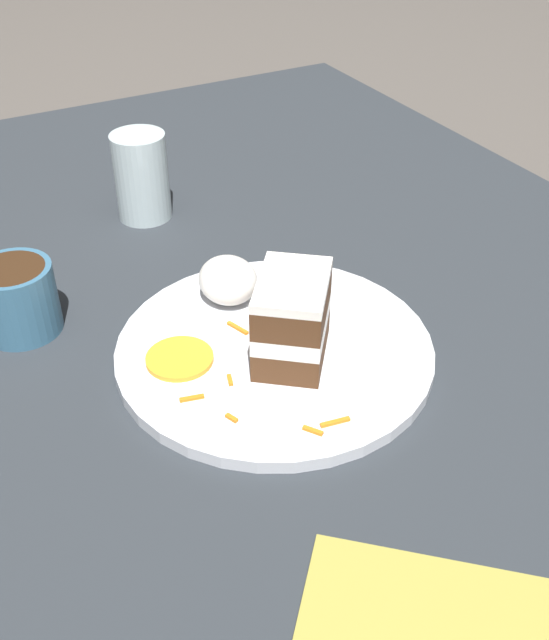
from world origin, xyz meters
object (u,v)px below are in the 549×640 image
Objects in this scene: plate at (275,350)px; coffee_mug at (17,297)px; orange_garnish at (180,358)px; cream_dollop at (228,280)px; cake_slice at (292,319)px; drinking_glass at (142,182)px.

coffee_mug reaches higher than plate.
coffee_mug reaches higher than orange_garnish.
coffee_mug is (0.14, 0.11, 0.02)m from orange_garnish.
orange_garnish is (-0.07, 0.08, -0.02)m from cream_dollop.
orange_garnish is at bearing 129.60° from cream_dollop.
cake_slice is 0.28m from coffee_mug.
drinking_glass is at bearing -49.13° from coffee_mug.
cream_dollop is at bearing -50.40° from orange_garnish.
cake_slice is 0.11m from cream_dollop.
cake_slice is 1.39× the size of coffee_mug.
cake_slice reaches higher than coffee_mug.
cake_slice is at bearing -174.03° from cream_dollop.
plate is 0.33m from drinking_glass.
orange_garnish is 0.18m from coffee_mug.
orange_garnish is (0.02, 0.09, 0.01)m from plate.
drinking_glass is (0.33, 0.01, 0.04)m from plate.
orange_garnish is 0.82× the size of coffee_mug.
drinking_glass reaches higher than coffee_mug.
cake_slice is (-0.02, -0.01, 0.05)m from plate.
cake_slice reaches higher than orange_garnish.
cream_dollop is (0.09, 0.00, 0.03)m from plate.
cake_slice is at bearing -130.65° from coffee_mug.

